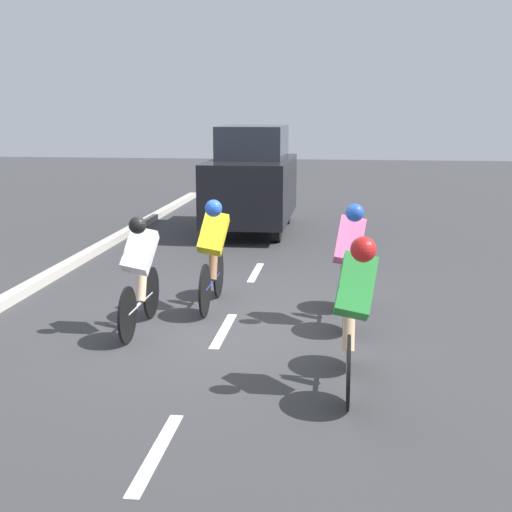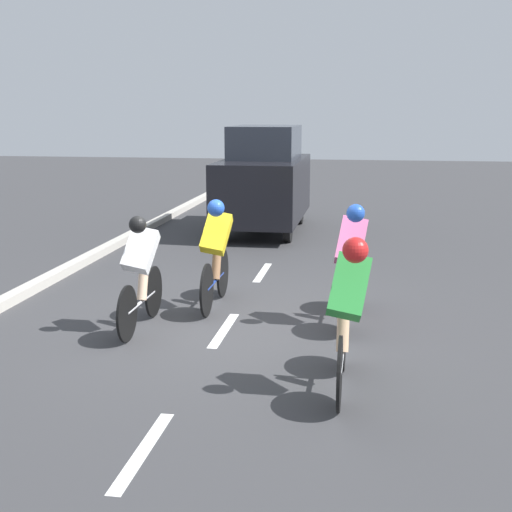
{
  "view_description": "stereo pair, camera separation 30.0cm",
  "coord_description": "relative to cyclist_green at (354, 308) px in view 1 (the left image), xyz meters",
  "views": [
    {
      "loc": [
        -1.43,
        8.59,
        2.68
      ],
      "look_at": [
        -0.4,
        0.3,
        0.95
      ],
      "focal_mm": 50.0,
      "sensor_mm": 36.0,
      "label": 1
    },
    {
      "loc": [
        -1.73,
        8.55,
        2.68
      ],
      "look_at": [
        -0.4,
        0.3,
        0.95
      ],
      "focal_mm": 50.0,
      "sensor_mm": 36.0,
      "label": 2
    }
  ],
  "objects": [
    {
      "name": "cyclist_white",
      "position": [
        2.54,
        -1.58,
        -0.07
      ],
      "size": [
        0.42,
        1.71,
        1.46
      ],
      "color": "black",
      "rests_on": "ground"
    },
    {
      "name": "cyclist_pink",
      "position": [
        0.05,
        -2.28,
        -0.01
      ],
      "size": [
        0.42,
        1.75,
        1.56
      ],
      "color": "black",
      "rests_on": "ground"
    },
    {
      "name": "cyclist_yellow",
      "position": [
        1.86,
        -2.72,
        -0.03
      ],
      "size": [
        0.41,
        1.73,
        1.53
      ],
      "color": "black",
      "rests_on": "ground"
    },
    {
      "name": "support_car",
      "position": [
        2.13,
        -8.98,
        0.32
      ],
      "size": [
        1.7,
        3.88,
        2.31
      ],
      "color": "black",
      "rests_on": "ground"
    },
    {
      "name": "cyclist_green",
      "position": [
        0.0,
        0.0,
        0.0
      ],
      "size": [
        0.42,
        1.72,
        1.56
      ],
      "color": "black",
      "rests_on": "ground"
    },
    {
      "name": "lane_stripe_near",
      "position": [
        1.55,
        1.48,
        -0.82
      ],
      "size": [
        0.12,
        1.4,
        0.01
      ],
      "primitive_type": "cube",
      "color": "white",
      "rests_on": "ground"
    },
    {
      "name": "lane_stripe_mid",
      "position": [
        1.55,
        -1.72,
        -0.82
      ],
      "size": [
        0.12,
        1.4,
        0.01
      ],
      "primitive_type": "cube",
      "color": "white",
      "rests_on": "ground"
    },
    {
      "name": "lane_stripe_far",
      "position": [
        1.55,
        -4.92,
        -0.82
      ],
      "size": [
        0.12,
        1.4,
        0.01
      ],
      "primitive_type": "cube",
      "color": "white",
      "rests_on": "ground"
    },
    {
      "name": "ground_plane",
      "position": [
        1.55,
        -2.02,
        -0.83
      ],
      "size": [
        60.0,
        60.0,
        0.0
      ],
      "primitive_type": "plane",
      "color": "#38383A"
    }
  ]
}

